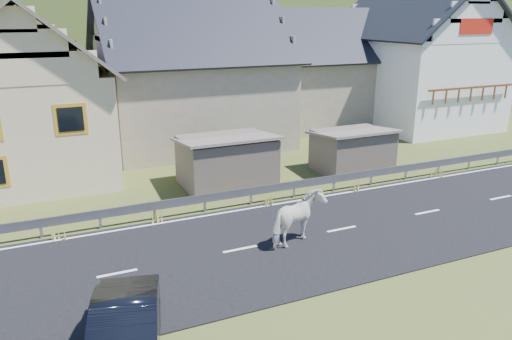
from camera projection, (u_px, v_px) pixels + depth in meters
name	position (u px, v px, depth m)	size (l,w,h in m)	color
ground	(342.00, 230.00, 18.15)	(160.00, 160.00, 0.00)	#3A4819
road	(342.00, 230.00, 18.14)	(60.00, 7.00, 0.04)	black
lane_markings	(342.00, 229.00, 18.14)	(60.00, 6.60, 0.01)	silver
guardrail	(294.00, 185.00, 21.19)	(28.10, 0.09, 0.75)	#93969B
shed_left	(226.00, 161.00, 22.72)	(4.30, 3.30, 2.40)	#6F6152
shed_right	(352.00, 151.00, 24.83)	(3.80, 2.90, 2.20)	#6F6152
house_cream	(25.00, 84.00, 23.43)	(7.80, 9.80, 8.30)	beige
house_stone_a	(190.00, 65.00, 29.46)	(10.80, 9.80, 8.90)	#A0937F
house_stone_b	(319.00, 63.00, 35.20)	(9.80, 8.80, 8.10)	#A0937F
house_white	(416.00, 51.00, 34.66)	(8.80, 10.80, 9.70)	white
mountain	(78.00, 92.00, 183.04)	(440.00, 280.00, 260.00)	#2A3816
horse	(298.00, 219.00, 16.78)	(2.12, 0.97, 1.79)	white
car	(125.00, 335.00, 11.09)	(1.49, 4.26, 1.40)	black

